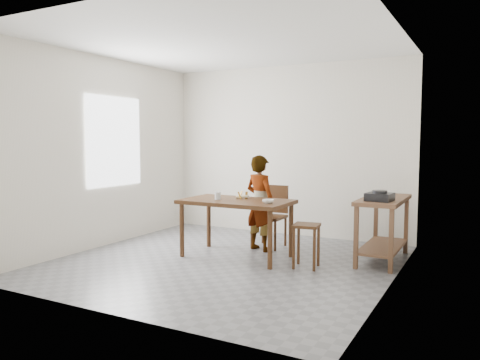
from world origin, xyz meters
The scene contains 17 objects.
floor centered at (0.00, 0.00, -0.02)m, with size 4.00×4.00×0.04m, color slate.
ceiling centered at (0.00, 0.00, 2.72)m, with size 4.00×4.00×0.04m, color white.
wall_back centered at (0.00, 2.02, 1.35)m, with size 4.00×0.04×2.70m, color silver.
wall_front centered at (0.00, -2.02, 1.35)m, with size 4.00×0.04×2.70m, color silver.
wall_left centered at (-2.02, 0.00, 1.35)m, with size 0.04×4.00×2.70m, color silver.
wall_right centered at (2.02, 0.00, 1.35)m, with size 0.04×4.00×2.70m, color silver.
window_pane centered at (-1.97, 0.20, 1.50)m, with size 0.02×1.10×1.30m, color white.
dining_table centered at (0.00, 0.30, 0.38)m, with size 1.40×0.80×0.75m, color #3F2512, non-canonical shape.
prep_counter centered at (1.72, 1.00, 0.40)m, with size 0.50×1.20×0.80m, color brown, non-canonical shape.
child centered at (0.11, 0.79, 0.66)m, with size 0.48×0.32×1.32m, color white.
dining_chair centered at (0.14, 1.01, 0.44)m, with size 0.42×0.42×0.87m, color #3F2512, non-canonical shape.
stool centered at (0.98, 0.24, 0.26)m, with size 0.30×0.30×0.53m, color #3F2512, non-canonical shape.
glass_tumbler centered at (-0.23, 0.21, 0.80)m, with size 0.08×0.08×0.10m, color silver.
small_bowl centered at (0.50, 0.20, 0.77)m, with size 0.15×0.15×0.05m, color white.
banana centered at (0.01, 0.45, 0.78)m, with size 0.19×0.13×0.07m, color #F2CC57, non-canonical shape.
serving_bowl centered at (1.70, 1.23, 0.82)m, with size 0.19×0.19×0.05m, color white.
gas_burner centered at (1.74, 0.67, 0.85)m, with size 0.29×0.29×0.10m, color black.
Camera 1 is at (2.87, -4.97, 1.52)m, focal length 35.00 mm.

